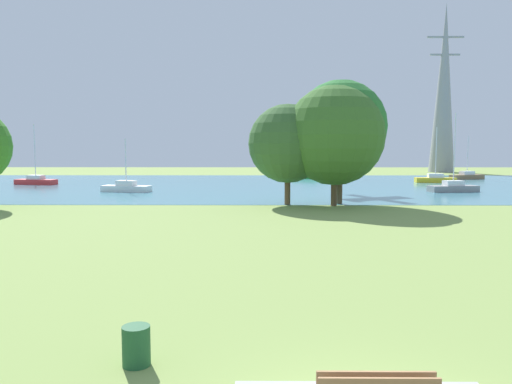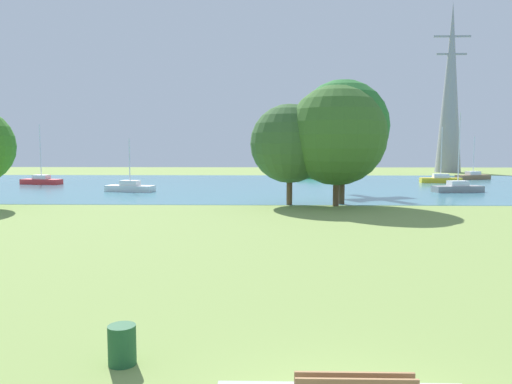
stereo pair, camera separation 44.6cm
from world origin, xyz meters
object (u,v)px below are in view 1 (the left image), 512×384
object	(u,v)px
sailboat_yellow	(435,179)
sailboat_brown	(467,176)
tree_west_far	(335,135)
electricity_pylon	(444,88)
tree_east_near	(288,144)
sailboat_green	(310,175)
sailboat_white	(126,187)
litter_bin	(136,346)
sailboat_red	(36,181)
tree_mid_shore	(340,126)
sailboat_gray	(453,187)

from	to	relation	value
sailboat_yellow	sailboat_brown	world-z (taller)	sailboat_yellow
tree_west_far	electricity_pylon	xyz separation A→B (m)	(26.68, 51.41, 9.46)
sailboat_brown	tree_east_near	xyz separation A→B (m)	(-26.35, -30.73, 4.18)
sailboat_green	tree_east_near	size ratio (longest dim) A/B	1.00
sailboat_white	tree_west_far	bearing A→B (deg)	-31.62
litter_bin	sailboat_yellow	world-z (taller)	sailboat_yellow
tree_west_far	electricity_pylon	world-z (taller)	electricity_pylon
sailboat_red	electricity_pylon	distance (m)	67.52
sailboat_brown	tree_mid_shore	world-z (taller)	tree_mid_shore
litter_bin	sailboat_red	bearing A→B (deg)	116.41
electricity_pylon	sailboat_gray	bearing A→B (deg)	-108.45
sailboat_red	tree_east_near	world-z (taller)	tree_east_near
sailboat_red	sailboat_white	bearing A→B (deg)	-35.60
sailboat_green	tree_west_far	distance (m)	32.30
sailboat_red	electricity_pylon	xyz separation A→B (m)	(58.56, 30.45, 14.23)
tree_east_near	tree_mid_shore	size ratio (longest dim) A/B	0.80
litter_bin	electricity_pylon	xyz separation A→B (m)	(34.64, 78.63, 14.29)
sailboat_yellow	sailboat_brown	distance (m)	9.56
litter_bin	tree_mid_shore	size ratio (longest dim) A/B	0.08
sailboat_yellow	electricity_pylon	size ratio (longest dim) A/B	0.23
tree_mid_shore	sailboat_white	bearing A→B (deg)	151.97
sailboat_gray	tree_west_far	xyz separation A→B (m)	(-13.43, -11.70, 4.76)
tree_mid_shore	electricity_pylon	xyz separation A→B (m)	(26.06, 50.18, 8.73)
electricity_pylon	sailboat_white	bearing A→B (deg)	-138.63
sailboat_brown	tree_east_near	distance (m)	40.69
sailboat_brown	sailboat_white	distance (m)	46.07
sailboat_green	sailboat_yellow	bearing A→B (deg)	-26.53
sailboat_red	tree_mid_shore	xyz separation A→B (m)	(32.50, -19.73, 5.49)
sailboat_gray	sailboat_brown	bearing A→B (deg)	64.21
sailboat_gray	tree_mid_shore	distance (m)	17.43
electricity_pylon	sailboat_brown	bearing A→B (deg)	-100.61
litter_bin	sailboat_green	xyz separation A→B (m)	(9.37, 59.14, 0.07)
sailboat_white	tree_mid_shore	size ratio (longest dim) A/B	0.55
sailboat_brown	electricity_pylon	size ratio (longest dim) A/B	0.20
sailboat_red	tree_east_near	size ratio (longest dim) A/B	0.92
sailboat_yellow	sailboat_white	bearing A→B (deg)	-159.47
sailboat_green	tree_east_near	world-z (taller)	sailboat_green
sailboat_green	tree_east_near	bearing A→B (deg)	-98.78
sailboat_red	sailboat_green	distance (m)	35.05
sailboat_yellow	tree_mid_shore	xyz separation A→B (m)	(-15.58, -23.31, 5.50)
tree_west_far	sailboat_red	bearing A→B (deg)	146.69
tree_east_near	tree_west_far	bearing A→B (deg)	-9.98
sailboat_brown	tree_west_far	distance (m)	39.12
tree_west_far	electricity_pylon	distance (m)	58.69
sailboat_green	tree_east_near	xyz separation A→B (m)	(-4.84, -31.31, 4.16)
sailboat_green	sailboat_gray	xyz separation A→B (m)	(12.02, -20.22, 0.00)
sailboat_red	sailboat_yellow	size ratio (longest dim) A/B	1.03
tree_west_far	tree_mid_shore	distance (m)	1.55
litter_bin	sailboat_white	distance (m)	40.16
sailboat_yellow	sailboat_white	size ratio (longest dim) A/B	1.31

